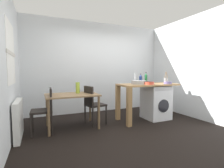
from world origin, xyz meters
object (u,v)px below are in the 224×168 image
Objects in this scene: bottle_tall_green at (141,79)px; mixing_bowl at (149,83)px; chair_opposite at (93,103)px; colander at (168,83)px; washing_machine at (156,102)px; bottle_squat_brown at (146,78)px; utensil_crock at (166,80)px; dining_table at (72,99)px; vase at (78,88)px; chair_person_seat at (45,108)px.

mixing_bowl is (-0.07, -0.46, -0.08)m from bottle_tall_green.
colander is at bearing 64.55° from chair_opposite.
washing_machine is at bearing 70.49° from chair_opposite.
utensil_crock is (0.54, -0.16, -0.06)m from bottle_squat_brown.
washing_machine reaches higher than dining_table.
vase reaches higher than washing_machine.
utensil_crock reaches higher than bottle_squat_brown.
colander is (2.87, -0.27, 0.44)m from chair_person_seat.
mixing_bowl is at bearing -93.79° from chair_person_seat.
colander reaches higher than washing_machine.
chair_opposite is at bearing -11.56° from vase.
bottle_tall_green reaches higher than mixing_bowl.
vase is (0.15, 0.10, 0.22)m from dining_table.
mixing_bowl is (1.29, -0.38, 0.45)m from chair_opposite.
bottle_squat_brown is at bearing 63.92° from mixing_bowl.
colander is at bearing -9.01° from dining_table.
washing_machine is 3.44× the size of vase.
washing_machine is at bearing -88.74° from chair_person_seat.
chair_person_seat is 2.92m from colander.
chair_person_seat is at bearing 178.97° from washing_machine.
chair_person_seat is at bearing 174.71° from colander.
utensil_crock is (0.67, -0.21, -0.04)m from bottle_tall_green.
colander is at bearing -2.04° from mixing_bowl.
chair_opposite is at bearing -176.73° from bottle_tall_green.
dining_table is at bearing -99.23° from chair_opposite.
utensil_crock is 1.50× the size of colander.
colander is (0.49, -0.48, -0.08)m from bottle_tall_green.
utensil_crock reaches higher than bottle_tall_green.
bottle_tall_green is at bearing 80.09° from chair_opposite.
dining_table is 1.28× the size of washing_machine.
bottle_squat_brown reaches higher than chair_person_seat.
vase reaches higher than mixing_bowl.
bottle_tall_green is 0.85× the size of bottle_squat_brown.
utensil_crock is 0.33m from colander.
dining_table is 0.50m from chair_opposite.
chair_opposite is 4.50× the size of colander.
washing_machine is at bearing -171.90° from utensil_crock.
bottle_tall_green reaches higher than chair_person_seat.
chair_person_seat reaches higher than dining_table.
dining_table is at bearing -77.02° from chair_person_seat.
bottle_tall_green is at bearing 135.79° from colander.
chair_person_seat is 1.05× the size of washing_machine.
mixing_bowl is 0.96× the size of vase.
bottle_tall_green is 1.26× the size of colander.
vase is (-1.99, 0.25, 0.43)m from washing_machine.
washing_machine is (2.14, -0.15, -0.21)m from dining_table.
chair_person_seat is at bearing -179.93° from utensil_crock.
bottle_tall_green is at bearing 139.38° from washing_machine.
mixing_bowl reaches higher than chair_opposite.
utensil_crock reaches higher than chair_person_seat.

